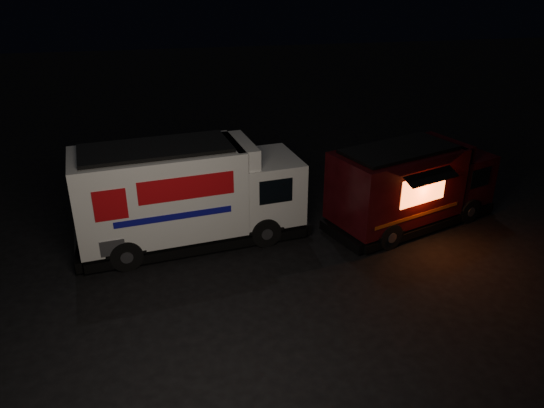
% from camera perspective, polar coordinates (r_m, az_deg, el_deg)
% --- Properties ---
extents(ground, '(80.00, 80.00, 0.00)m').
position_cam_1_polar(ground, '(13.74, -4.00, -9.57)').
color(ground, black).
rests_on(ground, ground).
extents(white_truck, '(7.07, 3.28, 3.08)m').
position_cam_1_polar(white_truck, '(15.59, -8.69, 1.14)').
color(white_truck, silver).
rests_on(white_truck, ground).
extents(red_truck, '(6.09, 3.92, 2.66)m').
position_cam_1_polar(red_truck, '(17.16, 14.95, 2.08)').
color(red_truck, '#390A0E').
rests_on(red_truck, ground).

